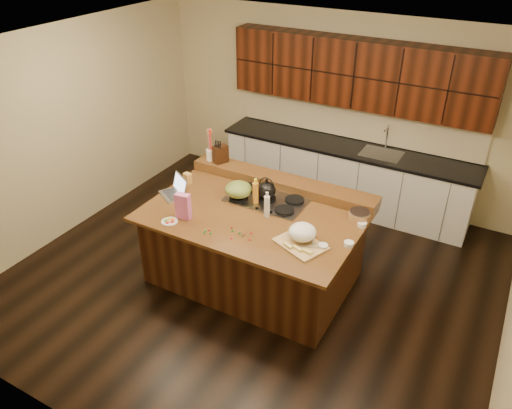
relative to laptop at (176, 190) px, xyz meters
The scene contains 33 objects.
room 1.08m from the laptop, ahead, with size 5.52×5.02×2.72m.
island 1.14m from the laptop, ahead, with size 2.40×1.60×0.92m.
back_ledge 1.29m from the laptop, 37.94° to the left, with size 2.40×0.30×0.12m, color black.
cooktop 1.09m from the laptop, 21.07° to the left, with size 0.92×0.52×0.05m.
back_counter 2.66m from the laptop, 60.42° to the left, with size 3.70×0.66×2.40m.
kettle 1.09m from the laptop, 21.07° to the left, with size 0.22×0.22×0.19m, color black.
green_bowl 0.76m from the laptop, 20.05° to the left, with size 0.32×0.32×0.18m, color olive.
laptop is the anchor object (origin of this frame).
oil_bottle 0.98m from the laptop, 16.27° to the left, with size 0.07×0.07×0.27m, color #C27622.
vinegar_bottle 1.18m from the laptop, ahead, with size 0.06×0.06×0.25m, color silver.
wooden_tray 1.73m from the laptop, ahead, with size 0.59×0.52×0.20m.
ramekin_a 1.96m from the laptop, ahead, with size 0.10×0.10×0.04m, color white.
ramekin_b 2.16m from the laptop, ahead, with size 0.10×0.10×0.04m, color white.
ramekin_c 2.20m from the laptop, 10.85° to the left, with size 0.10×0.10×0.04m, color white.
strainer_bowl 2.16m from the laptop, 13.96° to the left, with size 0.24×0.24×0.09m, color #996B3F.
kitchen_timer 1.86m from the laptop, ahead, with size 0.08×0.08×0.07m, color silver.
pink_bag 0.55m from the laptop, 43.82° to the right, with size 0.16×0.09×0.30m, color pink.
candy_plate 0.61m from the laptop, 59.70° to the right, with size 0.18×0.18×0.01m, color white.
package_box 0.29m from the laptop, 97.31° to the left, with size 0.10×0.07×0.14m, color gold.
utensil_crock 0.80m from the laptop, 91.26° to the left, with size 0.12×0.12×0.14m, color white.
knife_block 0.82m from the laptop, 80.56° to the left, with size 0.11×0.19×0.23m, color black.
gumdrop_0 1.23m from the laptop, 13.67° to the right, with size 0.02×0.02×0.02m, color red.
gumdrop_1 0.93m from the laptop, 34.62° to the right, with size 0.02×0.02×0.02m, color #198C26.
gumdrop_2 1.17m from the laptop, 23.87° to the right, with size 0.02×0.02×0.02m, color red.
gumdrop_3 0.97m from the laptop, 31.20° to the right, with size 0.02×0.02×0.02m, color #198C26.
gumdrop_4 1.20m from the laptop, 16.99° to the right, with size 0.02×0.02×0.02m, color red.
gumdrop_5 1.14m from the laptop, 17.57° to the right, with size 0.02×0.02×0.02m, color #198C26.
gumdrop_6 1.31m from the laptop, 18.01° to the right, with size 0.02×0.02×0.02m, color red.
gumdrop_7 1.06m from the laptop, 18.91° to the right, with size 0.02×0.02×0.02m, color #198C26.
gumdrop_8 0.91m from the laptop, 30.66° to the right, with size 0.02×0.02×0.02m, color red.
gumdrop_9 0.90m from the laptop, 32.93° to the right, with size 0.02×0.02×0.02m, color #198C26.
gumdrop_10 1.01m from the laptop, 17.30° to the right, with size 0.02×0.02×0.02m, color red.
gumdrop_11 1.20m from the laptop, 18.04° to the right, with size 0.02×0.02×0.02m, color #198C26.
Camera 1 is at (2.33, -4.14, 3.87)m, focal length 35.00 mm.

